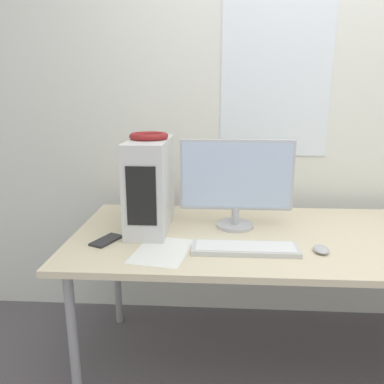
{
  "coord_description": "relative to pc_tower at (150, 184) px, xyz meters",
  "views": [
    {
      "loc": [
        -0.59,
        -1.2,
        1.34
      ],
      "look_at": [
        -0.69,
        0.43,
        0.91
      ],
      "focal_mm": 35.0,
      "sensor_mm": 36.0,
      "label": 1
    }
  ],
  "objects": [
    {
      "name": "headphones",
      "position": [
        0.0,
        0.0,
        0.23
      ],
      "size": [
        0.18,
        0.18,
        0.03
      ],
      "color": "maroon",
      "rests_on": "pc_tower"
    },
    {
      "name": "mouse",
      "position": [
        0.74,
        -0.27,
        -0.2
      ],
      "size": [
        0.06,
        0.09,
        0.02
      ],
      "color": "#B2B2B7",
      "rests_on": "desk"
    },
    {
      "name": "desk",
      "position": [
        0.9,
        -0.08,
        -0.25
      ],
      "size": [
        2.47,
        0.85,
        0.72
      ],
      "color": "beige",
      "rests_on": "ground_plane"
    },
    {
      "name": "monitor_main",
      "position": [
        0.41,
        0.02,
        0.02
      ],
      "size": [
        0.53,
        0.18,
        0.42
      ],
      "color": "#B7B7BC",
      "rests_on": "desk"
    },
    {
      "name": "wall_back",
      "position": [
        0.9,
        0.48,
        0.42
      ],
      "size": [
        8.0,
        0.07,
        2.7
      ],
      "color": "silver",
      "rests_on": "ground_plane"
    },
    {
      "name": "cell_phone",
      "position": [
        -0.16,
        -0.2,
        -0.21
      ],
      "size": [
        0.13,
        0.17,
        0.01
      ],
      "rotation": [
        0.0,
        0.0,
        -0.42
      ],
      "color": "#232328",
      "rests_on": "desk"
    },
    {
      "name": "paper_sheet_left",
      "position": [
        0.09,
        -0.29,
        -0.21
      ],
      "size": [
        0.26,
        0.33,
        0.0
      ],
      "rotation": [
        0.0,
        0.0,
        -0.17
      ],
      "color": "white",
      "rests_on": "desk"
    },
    {
      "name": "keyboard",
      "position": [
        0.43,
        -0.27,
        -0.2
      ],
      "size": [
        0.44,
        0.13,
        0.02
      ],
      "color": "silver",
      "rests_on": "desk"
    },
    {
      "name": "pc_tower",
      "position": [
        0.0,
        0.0,
        0.0
      ],
      "size": [
        0.18,
        0.45,
        0.42
      ],
      "color": "silver",
      "rests_on": "desk"
    }
  ]
}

